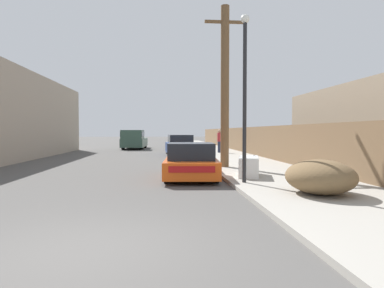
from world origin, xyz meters
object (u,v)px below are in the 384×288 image
object	(u,v)px
pedestrian	(220,141)
parked_sports_car_red	(191,162)
brush_pile	(320,177)
street_lamp	(245,86)
pickup_truck	(134,140)
utility_pole	(225,85)
car_parked_mid	(180,146)
discarded_fridge	(249,166)

from	to	relation	value
pedestrian	parked_sports_car_red	bearing A→B (deg)	-103.86
brush_pile	pedestrian	size ratio (longest dim) A/B	1.13
street_lamp	pickup_truck	bearing A→B (deg)	102.90
brush_pile	pedestrian	world-z (taller)	pedestrian
pedestrian	utility_pole	bearing A→B (deg)	-98.20
pickup_truck	utility_pole	xyz separation A→B (m)	(5.52, -18.37, 2.81)
pickup_truck	brush_pile	distance (m)	26.00
car_parked_mid	pickup_truck	xyz separation A→B (m)	(-4.01, 8.78, 0.24)
street_lamp	pedestrian	xyz separation A→B (m)	(1.71, 14.89, -2.05)
discarded_fridge	brush_pile	xyz separation A→B (m)	(0.91, -3.57, 0.09)
car_parked_mid	street_lamp	distance (m)	14.53
parked_sports_car_red	street_lamp	bearing A→B (deg)	-48.59
parked_sports_car_red	utility_pole	size ratio (longest dim) A/B	0.59
street_lamp	brush_pile	bearing A→B (deg)	-55.02
discarded_fridge	brush_pile	bearing A→B (deg)	-60.83
utility_pole	brush_pile	bearing A→B (deg)	-79.92
pedestrian	street_lamp	bearing A→B (deg)	-96.56
street_lamp	pedestrian	distance (m)	15.13
car_parked_mid	pedestrian	xyz separation A→B (m)	(2.98, 0.62, 0.33)
pickup_truck	street_lamp	world-z (taller)	street_lamp
discarded_fridge	parked_sports_car_red	bearing A→B (deg)	-177.10
pedestrian	pickup_truck	bearing A→B (deg)	130.58
street_lamp	pedestrian	world-z (taller)	street_lamp
car_parked_mid	utility_pole	size ratio (longest dim) A/B	0.63
pickup_truck	brush_pile	bearing A→B (deg)	107.15
parked_sports_car_red	brush_pile	world-z (taller)	parked_sports_car_red
discarded_fridge	street_lamp	size ratio (longest dim) A/B	0.35
parked_sports_car_red	discarded_fridge	bearing A→B (deg)	-8.02
street_lamp	pedestrian	bearing A→B (deg)	83.44
car_parked_mid	pickup_truck	size ratio (longest dim) A/B	0.78
car_parked_mid	utility_pole	bearing A→B (deg)	-83.95
discarded_fridge	brush_pile	distance (m)	3.68
utility_pole	pedestrian	bearing A→B (deg)	81.80
parked_sports_car_red	pickup_truck	xyz separation A→B (m)	(-3.80, 21.12, 0.33)
pickup_truck	street_lamp	distance (m)	23.75
car_parked_mid	street_lamp	bearing A→B (deg)	-87.83
parked_sports_car_red	utility_pole	world-z (taller)	utility_pole
utility_pole	brush_pile	world-z (taller)	utility_pole
car_parked_mid	pickup_truck	world-z (taller)	pickup_truck
pickup_truck	discarded_fridge	bearing A→B (deg)	107.25
pickup_truck	utility_pole	world-z (taller)	utility_pole
pedestrian	discarded_fridge	bearing A→B (deg)	-95.06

